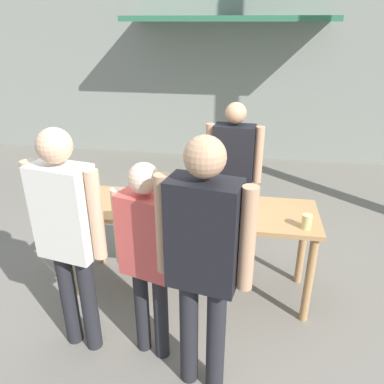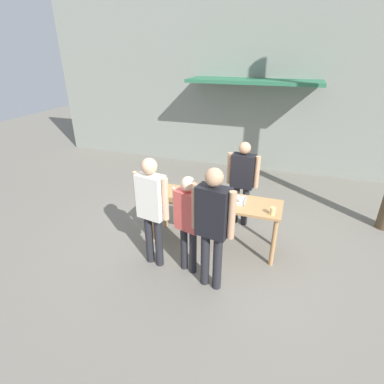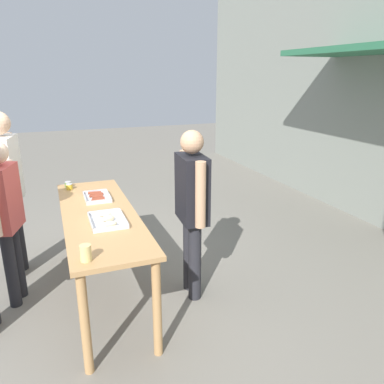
# 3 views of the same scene
# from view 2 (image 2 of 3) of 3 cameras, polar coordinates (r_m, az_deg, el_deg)

# --- Properties ---
(ground_plane) EXTENTS (24.00, 24.00, 0.00)m
(ground_plane) POSITION_cam_2_polar(r_m,az_deg,el_deg) (5.40, 4.03, -9.65)
(ground_plane) COLOR slate
(building_facade_back) EXTENTS (12.00, 1.11, 4.50)m
(building_facade_back) POSITION_cam_2_polar(r_m,az_deg,el_deg) (8.37, 12.15, 19.28)
(building_facade_back) COLOR gray
(building_facade_back) RESTS_ON ground
(serving_table) EXTENTS (2.17, 0.66, 0.87)m
(serving_table) POSITION_cam_2_polar(r_m,az_deg,el_deg) (5.00, 4.29, -2.56)
(serving_table) COLOR tan
(serving_table) RESTS_ON ground
(food_tray_sausages) EXTENTS (0.37, 0.25, 0.04)m
(food_tray_sausages) POSITION_cam_2_polar(r_m,az_deg,el_deg) (5.08, -0.01, -0.36)
(food_tray_sausages) COLOR silver
(food_tray_sausages) RESTS_ON serving_table
(food_tray_buns) EXTENTS (0.43, 0.30, 0.06)m
(food_tray_buns) POSITION_cam_2_polar(r_m,az_deg,el_deg) (4.92, 7.72, -1.45)
(food_tray_buns) COLOR silver
(food_tray_buns) RESTS_ON serving_table
(condiment_jar_mustard) EXTENTS (0.07, 0.07, 0.07)m
(condiment_jar_mustard) POSITION_cam_2_polar(r_m,az_deg,el_deg) (5.05, -6.79, -0.50)
(condiment_jar_mustard) COLOR #567A38
(condiment_jar_mustard) RESTS_ON serving_table
(condiment_jar_ketchup) EXTENTS (0.07, 0.07, 0.07)m
(condiment_jar_ketchup) POSITION_cam_2_polar(r_m,az_deg,el_deg) (5.01, -5.74, -0.62)
(condiment_jar_ketchup) COLOR gold
(condiment_jar_ketchup) RESTS_ON serving_table
(beer_cup) EXTENTS (0.08, 0.08, 0.12)m
(beer_cup) POSITION_cam_2_polar(r_m,az_deg,el_deg) (4.62, 15.11, -3.54)
(beer_cup) COLOR #DBC67A
(beer_cup) RESTS_ON serving_table
(person_server_behind_table) EXTENTS (0.60, 0.26, 1.64)m
(person_server_behind_table) POSITION_cam_2_polar(r_m,az_deg,el_deg) (5.58, 9.60, 2.79)
(person_server_behind_table) COLOR #232328
(person_server_behind_table) RESTS_ON ground
(person_customer_holding_hotdog) EXTENTS (0.58, 0.30, 1.77)m
(person_customer_holding_hotdog) POSITION_cam_2_polar(r_m,az_deg,el_deg) (4.41, -7.70, -2.29)
(person_customer_holding_hotdog) COLOR #232328
(person_customer_holding_hotdog) RESTS_ON ground
(person_customer_with_cup) EXTENTS (0.60, 0.30, 1.82)m
(person_customer_with_cup) POSITION_cam_2_polar(r_m,az_deg,el_deg) (3.93, 3.94, -5.39)
(person_customer_with_cup) COLOR #232328
(person_customer_with_cup) RESTS_ON ground
(person_customer_waiting_in_line) EXTENTS (0.51, 0.29, 1.57)m
(person_customer_waiting_in_line) POSITION_cam_2_polar(r_m,az_deg,el_deg) (4.28, -0.70, -4.85)
(person_customer_waiting_in_line) COLOR #232328
(person_customer_waiting_in_line) RESTS_ON ground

